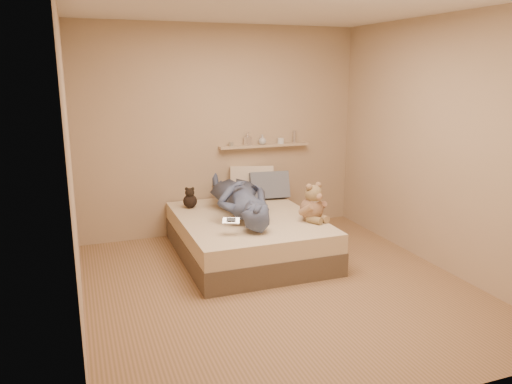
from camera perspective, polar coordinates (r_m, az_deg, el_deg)
name	(u,v)px	position (r m, az deg, el deg)	size (l,w,h in m)	color
room	(281,155)	(4.56, 2.83, 4.30)	(3.80, 3.80, 3.80)	#996E4F
bed	(247,236)	(5.66, -0.98, -5.04)	(1.50, 1.90, 0.45)	brown
game_console	(231,221)	(4.94, -2.86, -3.30)	(0.18, 0.13, 0.06)	silver
teddy_bear	(313,205)	(5.44, 6.51, -1.49)	(0.34, 0.35, 0.43)	#8D644D
dark_plush	(190,199)	(5.98, -7.55, -0.79)	(0.17, 0.17, 0.26)	black
pillow_cream	(252,182)	(6.42, -0.48, 1.16)	(0.55, 0.16, 0.40)	beige
pillow_grey	(269,185)	(6.36, 1.52, 0.76)	(0.50, 0.14, 0.34)	slate
person	(240,197)	(5.66, -1.90, -0.53)	(0.62, 1.69, 0.40)	#444F6C
wall_shelf	(264,146)	(6.48, 0.94, 5.32)	(1.20, 0.12, 0.03)	tan
shelf_bottles	(262,140)	(6.46, 0.72, 6.00)	(0.92, 0.12, 0.16)	#9D9886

